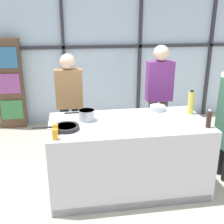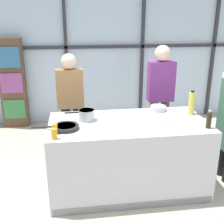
% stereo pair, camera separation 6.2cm
% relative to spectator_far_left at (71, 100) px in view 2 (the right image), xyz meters
% --- Properties ---
extents(ground_plane, '(18.00, 18.00, 0.00)m').
position_rel_spectator_far_left_xyz_m(ground_plane, '(0.70, -0.98, -0.93)').
color(ground_plane, '#BCB29E').
extents(back_window_wall, '(6.40, 0.10, 2.80)m').
position_rel_spectator_far_left_xyz_m(back_window_wall, '(0.70, 1.60, 0.47)').
color(back_window_wall, silver).
rests_on(back_window_wall, ground_plane).
extents(bookshelf, '(0.49, 0.19, 1.74)m').
position_rel_spectator_far_left_xyz_m(bookshelf, '(-1.12, 1.41, -0.06)').
color(bookshelf, brown).
rests_on(bookshelf, ground_plane).
extents(demo_island, '(1.93, 0.96, 0.91)m').
position_rel_spectator_far_left_xyz_m(demo_island, '(0.70, -0.99, -0.47)').
color(demo_island, silver).
rests_on(demo_island, ground_plane).
extents(spectator_far_left, '(0.40, 0.23, 1.62)m').
position_rel_spectator_far_left_xyz_m(spectator_far_left, '(0.00, 0.00, 0.00)').
color(spectator_far_left, black).
rests_on(spectator_far_left, ground_plane).
extents(spectator_center_left, '(0.41, 0.24, 1.72)m').
position_rel_spectator_far_left_xyz_m(spectator_center_left, '(1.40, 0.00, 0.06)').
color(spectator_center_left, '#47382D').
rests_on(spectator_center_left, ground_plane).
extents(frying_pan, '(0.54, 0.30, 0.04)m').
position_rel_spectator_far_left_xyz_m(frying_pan, '(-0.06, -1.11, 0.01)').
color(frying_pan, '#232326').
rests_on(frying_pan, demo_island).
extents(saucepan, '(0.37, 0.20, 0.13)m').
position_rel_spectator_far_left_xyz_m(saucepan, '(0.20, -0.86, 0.05)').
color(saucepan, silver).
rests_on(saucepan, demo_island).
extents(white_plate, '(0.23, 0.23, 0.01)m').
position_rel_spectator_far_left_xyz_m(white_plate, '(1.09, -1.05, -0.01)').
color(white_plate, white).
rests_on(white_plate, demo_island).
extents(mixing_bowl, '(0.21, 0.21, 0.07)m').
position_rel_spectator_far_left_xyz_m(mixing_bowl, '(1.18, -0.63, 0.02)').
color(mixing_bowl, silver).
rests_on(mixing_bowl, demo_island).
extents(oil_bottle, '(0.08, 0.08, 0.32)m').
position_rel_spectator_far_left_xyz_m(oil_bottle, '(1.56, -0.82, 0.13)').
color(oil_bottle, '#E0CC4C').
rests_on(oil_bottle, demo_island).
extents(pepper_grinder, '(0.06, 0.06, 0.22)m').
position_rel_spectator_far_left_xyz_m(pepper_grinder, '(1.57, -1.30, 0.08)').
color(pepper_grinder, '#332319').
rests_on(pepper_grinder, demo_island).
extents(juice_glass_near, '(0.06, 0.06, 0.11)m').
position_rel_spectator_far_left_xyz_m(juice_glass_near, '(-0.16, -1.37, 0.04)').
color(juice_glass_near, orange).
rests_on(juice_glass_near, demo_island).
extents(juice_glass_far, '(0.06, 0.06, 0.11)m').
position_rel_spectator_far_left_xyz_m(juice_glass_far, '(-0.16, -1.23, 0.04)').
color(juice_glass_far, orange).
rests_on(juice_glass_far, demo_island).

